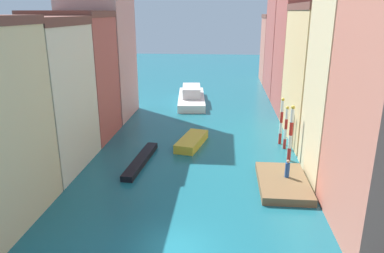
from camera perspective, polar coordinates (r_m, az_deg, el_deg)
name	(u,v)px	position (r m, az deg, el deg)	size (l,w,h in m)	color
ground_plane	(202,125)	(44.63, 1.65, 0.29)	(154.00, 154.00, 0.00)	#196070
building_left_1	(36,96)	(33.66, -23.25, 4.49)	(7.55, 9.00, 12.90)	beige
building_left_2	(75,76)	(40.97, -17.90, 7.51)	(7.55, 7.59, 13.37)	#B25147
building_left_3	(99,41)	(48.41, -14.37, 12.83)	(7.55, 8.66, 19.37)	tan
building_right_1	(368,50)	(31.12, 25.87, 10.74)	(7.55, 7.23, 20.95)	beige
building_right_2	(328,73)	(41.08, 20.51, 7.79)	(7.55, 12.17, 14.09)	#DBB77A
building_right_3	(308,37)	(51.69, 17.69, 13.16)	(7.55, 10.48, 19.96)	#B25147
building_right_4	(293,31)	(63.09, 15.52, 14.24)	(7.55, 12.11, 20.48)	#B25147
building_right_5	(282,49)	(73.90, 13.86, 11.77)	(7.55, 8.91, 12.77)	#C6705B
waterfront_dock	(283,182)	(30.11, 14.06, -8.50)	(3.84, 6.57, 0.61)	brown
person_on_dock	(287,169)	(30.10, 14.72, -6.49)	(0.36, 0.36, 1.48)	#234C93
mooring_pole_0	(291,133)	(34.27, 15.24, -1.00)	(0.36, 0.36, 5.31)	red
mooring_pole_1	(286,127)	(37.37, 14.51, -0.12)	(0.31, 0.31, 4.43)	red
mooring_pole_2	(281,121)	(38.56, 13.83, 0.87)	(0.33, 0.33, 4.93)	red
vaporetto_white	(191,97)	(55.24, -0.09, 4.69)	(4.97, 12.66, 2.56)	white
gondola_black	(141,160)	(33.74, -8.02, -5.28)	(1.61, 8.22, 0.52)	black
motorboat_0	(192,141)	(37.68, -0.04, -2.33)	(3.16, 6.00, 0.87)	gold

